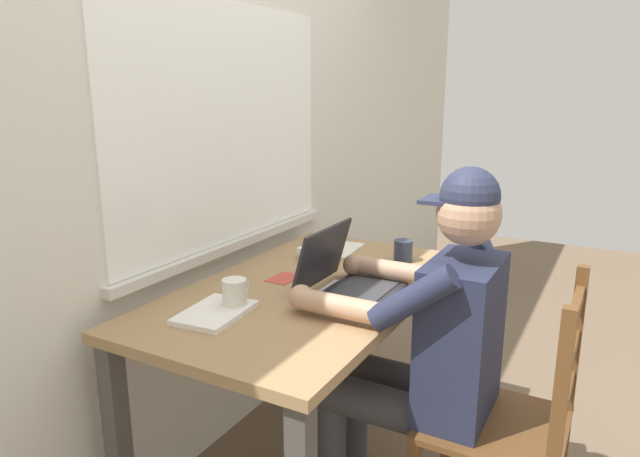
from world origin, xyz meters
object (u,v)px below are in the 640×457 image
Objects in this scene: seated_person at (428,337)px; landscape_photo_print at (284,278)px; desk at (309,313)px; book_stack_main at (319,251)px; laptop at (345,279)px; wooden_chair at (513,424)px; coffee_mug_white at (235,294)px; computer_mouse at (386,270)px; coffee_mug_dark at (403,251)px.

landscape_photo_print is (0.06, 0.58, 0.08)m from seated_person.
landscape_photo_print reaches higher than desk.
landscape_photo_print is at bearing -176.17° from book_stack_main.
desk is 4.02× the size of laptop.
laptop is at bearing -139.70° from book_stack_main.
laptop is at bearing 87.55° from wooden_chair.
coffee_mug_white is at bearing 140.90° from laptop.
seated_person reaches higher than computer_mouse.
landscape_photo_print is (-0.23, 0.31, -0.02)m from computer_mouse.
computer_mouse is at bearing -27.35° from coffee_mug_white.
coffee_mug_dark reaches higher than computer_mouse.
coffee_mug_dark is (0.75, -0.28, -0.01)m from coffee_mug_white.
book_stack_main reaches higher than desk.
seated_person reaches higher than laptop.
landscape_photo_print is at bearing 84.41° from seated_person.
coffee_mug_white is 0.64m from book_stack_main.
coffee_mug_dark is 0.64× the size of book_stack_main.
landscape_photo_print is (0.02, 0.12, 0.11)m from desk.
laptop is 2.84× the size of coffee_mug_white.
coffee_mug_dark reaches higher than book_stack_main.
laptop is at bearing 85.35° from seated_person.
book_stack_main is (0.36, 0.88, 0.33)m from wooden_chair.
seated_person is 0.71m from book_stack_main.
seated_person is 0.63m from coffee_mug_white.
coffee_mug_white is (-0.27, 0.55, 0.13)m from seated_person.
laptop is 0.44m from book_stack_main.
computer_mouse is at bearing 43.05° from seated_person.
book_stack_main is (-0.11, 0.33, -0.02)m from coffee_mug_dark.
wooden_chair is at bearing -90.00° from seated_person.
desk is at bearing 87.55° from wooden_chair.
coffee_mug_dark is at bearing 49.00° from wooden_chair.
seated_person reaches higher than coffee_mug_dark.
desk is at bearing 157.05° from coffee_mug_dark.
wooden_chair is at bearing -131.00° from coffee_mug_dark.
computer_mouse is 0.34m from book_stack_main.
wooden_chair reaches higher than landscape_photo_print.
laptop is 3.30× the size of computer_mouse.
wooden_chair reaches higher than coffee_mug_dark.
wooden_chair is 0.91m from landscape_photo_print.
seated_person reaches higher than wooden_chair.
computer_mouse is at bearing -179.31° from coffee_mug_dark.
coffee_mug_dark is (0.19, 0.00, 0.03)m from computer_mouse.
coffee_mug_dark reaches higher than desk.
computer_mouse is 0.39m from landscape_photo_print.
computer_mouse reaches higher than desk.
coffee_mug_dark is at bearing -33.75° from landscape_photo_print.
coffee_mug_dark is 0.35m from book_stack_main.
laptop is at bearing -39.10° from coffee_mug_white.
coffee_mug_white is at bearing 162.30° from desk.
wooden_chair is 0.70m from computer_mouse.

